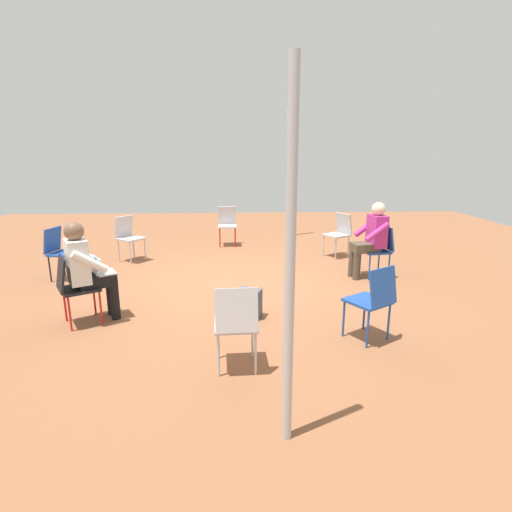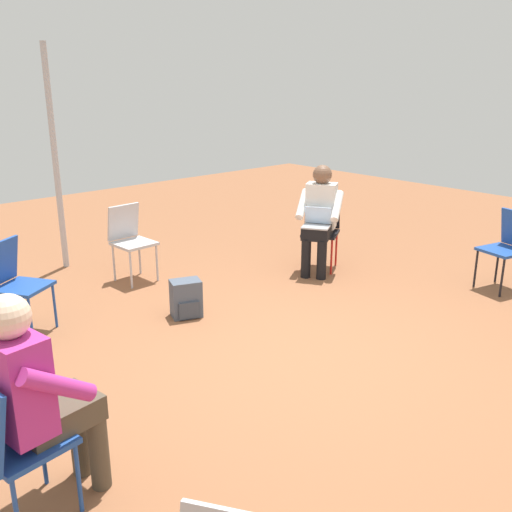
% 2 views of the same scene
% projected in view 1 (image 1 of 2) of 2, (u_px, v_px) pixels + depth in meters
% --- Properties ---
extents(ground_plane, '(15.38, 15.38, 0.00)m').
position_uv_depth(ground_plane, '(235.00, 283.00, 6.30)').
color(ground_plane, brown).
extents(chair_south, '(0.41, 0.45, 0.85)m').
position_uv_depth(chair_south, '(227.00, 223.00, 8.83)').
color(chair_south, '#B7B7BC').
rests_on(chair_south, ground).
extents(chair_northwest, '(0.56, 0.58, 0.85)m').
position_uv_depth(chair_northwest, '(373.00, 298.00, 4.26)').
color(chair_northwest, '#1E4799').
rests_on(chair_northwest, ground).
extents(chair_northeast, '(0.57, 0.56, 0.85)m').
position_uv_depth(chair_northeast, '(73.00, 285.00, 4.68)').
color(chair_northeast, black).
rests_on(chair_northeast, ground).
extents(chair_east, '(0.52, 0.48, 0.85)m').
position_uv_depth(chair_east, '(60.00, 250.00, 6.39)').
color(chair_east, '#1E4799').
rests_on(chair_east, ground).
extents(chair_southeast, '(0.58, 0.58, 0.85)m').
position_uv_depth(chair_southeast, '(128.00, 235.00, 7.52)').
color(chair_southeast, '#B7B7BC').
rests_on(chair_southeast, ground).
extents(chair_southwest, '(0.58, 0.56, 0.85)m').
position_uv_depth(chair_southwest, '(339.00, 232.00, 7.85)').
color(chair_southwest, '#B7B7BC').
rests_on(chair_southwest, ground).
extents(chair_north, '(0.42, 0.45, 0.85)m').
position_uv_depth(chair_north, '(236.00, 321.00, 3.67)').
color(chair_north, '#B7B7BC').
rests_on(chair_north, ground).
extents(chair_west, '(0.49, 0.45, 0.85)m').
position_uv_depth(chair_west, '(380.00, 247.00, 6.54)').
color(chair_west, '#1E4799').
rests_on(chair_west, ground).
extents(person_with_laptop, '(0.64, 0.62, 1.24)m').
position_uv_depth(person_with_laptop, '(87.00, 267.00, 4.72)').
color(person_with_laptop, black).
rests_on(person_with_laptop, ground).
extents(person_in_magenta, '(0.55, 0.54, 1.24)m').
position_uv_depth(person_in_magenta, '(371.00, 236.00, 6.46)').
color(person_in_magenta, '#4C4233').
rests_on(person_in_magenta, ground).
extents(backpack_near_laptop_user, '(0.33, 0.30, 0.36)m').
position_uv_depth(backpack_near_laptop_user, '(249.00, 305.00, 4.98)').
color(backpack_near_laptop_user, '#475160').
rests_on(backpack_near_laptop_user, ground).
extents(tent_pole_near, '(0.07, 0.07, 2.57)m').
position_uv_depth(tent_pole_near, '(290.00, 267.00, 2.57)').
color(tent_pole_near, '#B2B2B7').
rests_on(tent_pole_near, ground).
extents(tent_pole_far, '(0.07, 0.07, 2.77)m').
position_uv_depth(tent_pole_far, '(289.00, 179.00, 9.59)').
color(tent_pole_far, '#B2B2B7').
rests_on(tent_pole_far, ground).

